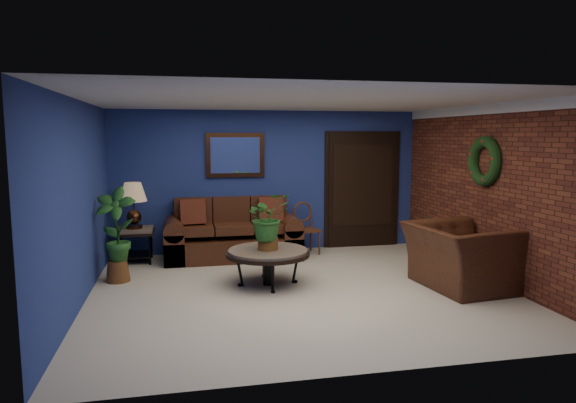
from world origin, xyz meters
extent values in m
plane|color=beige|center=(0.00, 0.00, 0.00)|extent=(5.50, 5.50, 0.00)
cube|color=navy|center=(0.00, 2.50, 1.25)|extent=(5.50, 0.04, 2.50)
cube|color=navy|center=(-2.75, 0.00, 1.25)|extent=(0.04, 5.00, 2.50)
cube|color=brown|center=(2.75, 0.00, 1.25)|extent=(0.04, 5.00, 2.50)
cube|color=silver|center=(0.00, 0.00, 2.50)|extent=(5.50, 5.00, 0.02)
cube|color=white|center=(2.72, 0.00, 2.43)|extent=(0.03, 5.00, 0.14)
cube|color=#3C2011|center=(-0.60, 2.46, 1.72)|extent=(1.02, 0.06, 0.77)
cube|color=black|center=(1.75, 2.47, 1.05)|extent=(1.44, 0.06, 2.18)
torus|color=black|center=(2.69, 0.05, 1.70)|extent=(0.16, 0.72, 0.72)
cube|color=#492514|center=(-0.71, 2.00, 0.18)|extent=(2.25, 0.97, 0.37)
cube|color=#492514|center=(-0.71, 2.35, 0.52)|extent=(1.93, 0.27, 0.92)
cube|color=#492514|center=(-1.35, 1.94, 0.53)|extent=(0.62, 0.67, 0.14)
cube|color=#492514|center=(-0.71, 1.94, 0.53)|extent=(0.62, 0.67, 0.14)
cube|color=#492514|center=(-0.06, 1.94, 0.53)|extent=(0.62, 0.67, 0.14)
cube|color=#492514|center=(-1.67, 2.00, 0.26)|extent=(0.33, 0.97, 0.51)
cube|color=#492514|center=(0.26, 2.00, 0.26)|extent=(0.33, 0.97, 0.51)
cube|color=#5E2517|center=(-1.36, 1.98, 0.81)|extent=(0.41, 0.12, 0.41)
cube|color=#5E2517|center=(-0.05, 1.98, 0.81)|extent=(0.41, 0.12, 0.41)
cylinder|color=#58534D|center=(-0.39, 0.34, 0.47)|extent=(1.10, 1.10, 0.05)
cylinder|color=black|center=(-0.39, 0.34, 0.44)|extent=(1.16, 1.16, 0.05)
cylinder|color=black|center=(-0.39, 0.34, 0.22)|extent=(0.14, 0.14, 0.45)
cube|color=#58534D|center=(-2.30, 2.05, 0.54)|extent=(0.58, 0.58, 0.05)
cube|color=black|center=(-2.30, 2.05, 0.50)|extent=(0.62, 0.62, 0.04)
cube|color=black|center=(-2.30, 2.05, 0.12)|extent=(0.52, 0.52, 0.03)
cylinder|color=black|center=(-2.54, 1.81, 0.27)|extent=(0.03, 0.03, 0.54)
cylinder|color=black|center=(-2.06, 1.81, 0.27)|extent=(0.03, 0.03, 0.54)
cylinder|color=black|center=(-2.54, 2.29, 0.27)|extent=(0.03, 0.03, 0.54)
cylinder|color=black|center=(-2.06, 2.29, 0.27)|extent=(0.03, 0.03, 0.54)
cylinder|color=#3C2011|center=(-2.30, 2.05, 0.59)|extent=(0.26, 0.26, 0.05)
sphere|color=#3C2011|center=(-2.30, 2.05, 0.72)|extent=(0.24, 0.24, 0.24)
cylinder|color=#3C2011|center=(-2.30, 2.05, 0.91)|extent=(0.03, 0.03, 0.30)
cone|color=#9D7F59|center=(-2.30, 2.05, 1.13)|extent=(0.43, 0.43, 0.30)
cube|color=#512917|center=(0.59, 2.05, 0.42)|extent=(0.46, 0.46, 0.04)
torus|color=#512917|center=(0.55, 2.22, 0.72)|extent=(0.36, 0.11, 0.36)
cylinder|color=#512917|center=(0.47, 1.86, 0.20)|extent=(0.03, 0.03, 0.40)
cylinder|color=#512917|center=(0.79, 1.93, 0.20)|extent=(0.03, 0.03, 0.40)
cylinder|color=#512917|center=(0.40, 2.17, 0.20)|extent=(0.03, 0.03, 0.40)
cylinder|color=#512917|center=(0.72, 2.24, 0.20)|extent=(0.03, 0.03, 0.40)
imported|color=#492514|center=(2.15, -0.33, 0.43)|extent=(1.30, 1.45, 0.86)
cylinder|color=brown|center=(-0.39, 0.34, 0.59)|extent=(0.28, 0.28, 0.18)
imported|color=#174A1B|center=(-0.39, 0.34, 0.96)|extent=(0.71, 0.65, 0.66)
cylinder|color=brown|center=(2.35, 1.23, 0.10)|extent=(0.26, 0.26, 0.20)
imported|color=#174A1B|center=(2.35, 1.23, 0.45)|extent=(0.37, 0.32, 0.59)
cylinder|color=brown|center=(-2.45, 0.94, 0.15)|extent=(0.34, 0.34, 0.30)
imported|color=#174A1B|center=(-2.45, 0.94, 0.80)|extent=(0.67, 0.55, 1.10)
camera|label=1|loc=(-1.53, -6.51, 2.06)|focal=32.00mm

